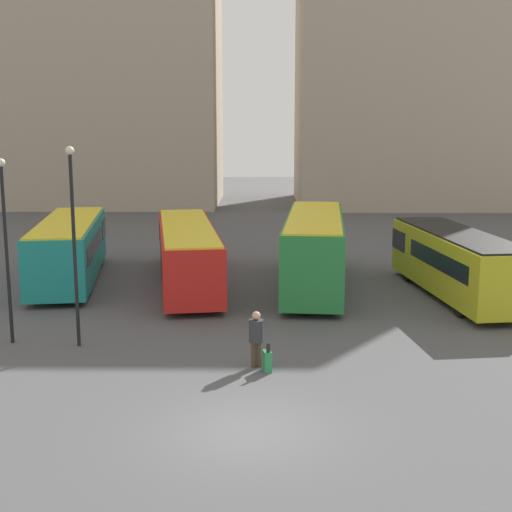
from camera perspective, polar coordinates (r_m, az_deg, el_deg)
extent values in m
plane|color=#4C4C4F|center=(17.91, -0.75, -13.80)|extent=(160.00, 160.00, 0.00)
cube|color=tan|center=(68.13, -13.86, 19.05)|extent=(24.07, 13.55, 35.22)
cube|color=tan|center=(67.90, 14.76, 17.72)|extent=(25.37, 14.31, 32.13)
cube|color=#19847F|center=(34.52, -14.73, 0.54)|extent=(3.98, 10.83, 2.55)
cube|color=black|center=(38.72, -13.97, 2.13)|extent=(2.83, 2.28, 0.97)
cube|color=black|center=(33.53, -14.96, 0.79)|extent=(3.48, 7.06, 0.77)
cube|color=yellow|center=(34.32, -14.84, 2.70)|extent=(3.75, 10.59, 0.08)
cylinder|color=black|center=(37.91, -14.05, -0.18)|extent=(2.55, 1.25, 0.92)
cylinder|color=black|center=(31.54, -15.38, -2.42)|extent=(2.55, 1.25, 0.92)
cube|color=red|center=(32.85, -5.51, 0.24)|extent=(4.22, 12.29, 2.42)
cube|color=black|center=(37.67, -5.89, 2.05)|extent=(2.76, 2.56, 0.92)
cube|color=black|center=(31.73, -5.43, 0.42)|extent=(3.59, 8.00, 0.73)
cube|color=yellow|center=(32.65, -5.55, 2.39)|extent=(3.99, 12.02, 0.08)
cylinder|color=black|center=(36.71, -5.77, -0.23)|extent=(2.44, 1.30, 0.96)
cylinder|color=black|center=(29.41, -5.12, -2.99)|extent=(2.44, 1.30, 0.96)
cube|color=#237A38|center=(32.18, 4.69, 0.52)|extent=(3.46, 11.26, 2.96)
cube|color=black|center=(36.61, 4.83, 2.35)|extent=(2.69, 2.25, 1.13)
cube|color=black|center=(31.13, 4.67, 0.87)|extent=(3.13, 7.29, 0.89)
cube|color=yellow|center=(31.94, 4.73, 3.21)|extent=(3.24, 11.03, 0.08)
cylinder|color=black|center=(35.79, 4.76, -0.50)|extent=(2.45, 1.16, 0.95)
cylinder|color=black|center=(29.08, 4.53, -3.13)|extent=(2.45, 1.16, 0.95)
cube|color=gold|center=(31.59, 15.78, -0.50)|extent=(3.75, 10.27, 2.44)
cube|color=black|center=(35.30, 13.27, 1.28)|extent=(2.75, 2.15, 0.93)
cube|color=black|center=(30.72, 16.44, -0.26)|extent=(3.32, 6.69, 0.73)
cube|color=black|center=(31.38, 15.89, 1.76)|extent=(3.53, 10.04, 0.08)
cylinder|color=black|center=(34.61, 13.74, -1.10)|extent=(2.51, 1.32, 1.03)
cylinder|color=black|center=(29.02, 18.01, -3.59)|extent=(2.51, 1.32, 1.03)
cylinder|color=#4C3828|center=(22.04, -0.21, -7.88)|extent=(0.18, 0.18, 0.80)
cylinder|color=#4C3828|center=(22.07, 0.24, -7.85)|extent=(0.18, 0.18, 0.80)
cylinder|color=#2D2D33|center=(21.83, 0.02, -6.00)|extent=(0.53, 0.53, 0.70)
sphere|color=tan|center=(21.69, 0.02, -4.79)|extent=(0.26, 0.26, 0.26)
cube|color=#28844C|center=(21.71, 0.90, -8.41)|extent=(0.29, 0.45, 0.63)
cube|color=black|center=(21.43, 0.99, -7.38)|extent=(0.12, 0.05, 0.28)
cylinder|color=black|center=(25.16, -19.30, 0.00)|extent=(0.12, 0.12, 6.02)
sphere|color=beige|center=(24.80, -19.75, 7.04)|extent=(0.28, 0.28, 0.28)
cylinder|color=black|center=(24.12, -14.31, 0.32)|extent=(0.12, 0.12, 6.43)
sphere|color=beige|center=(23.76, -14.68, 8.16)|extent=(0.28, 0.28, 0.28)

